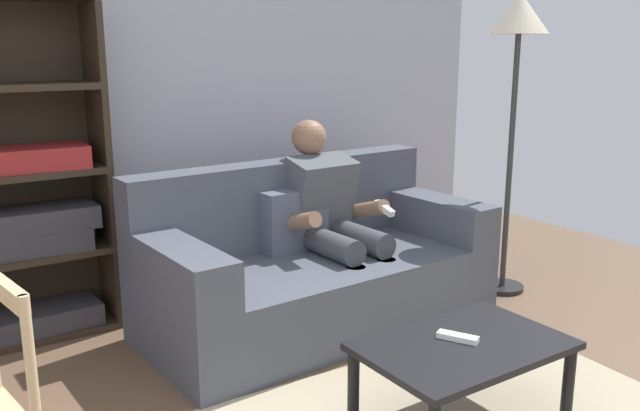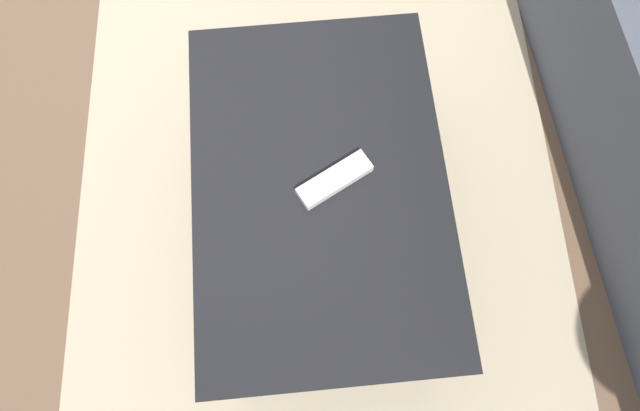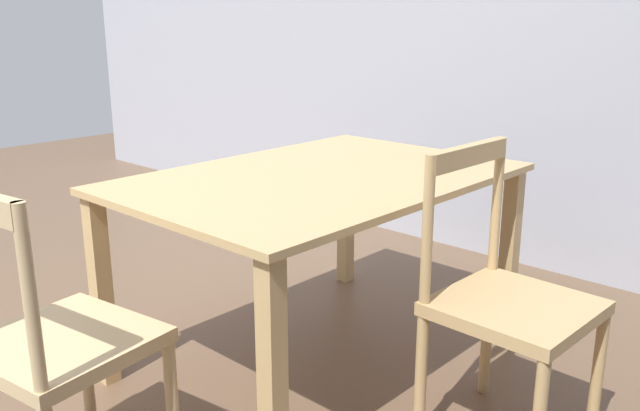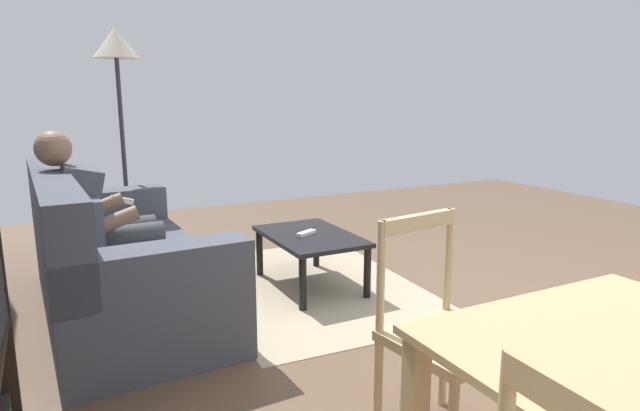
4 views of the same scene
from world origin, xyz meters
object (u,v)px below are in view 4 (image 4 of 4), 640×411
Objects in this scene: couch at (113,264)px; coffee_table at (310,241)px; person_lounging at (99,219)px; floor_lamp at (117,65)px; dining_chair_facing_couch at (444,336)px; tv_remote at (306,233)px.

couch reaches higher than coffee_table.
coffee_table is at bearing -101.40° from person_lounging.
person_lounging is 0.61× the size of floor_lamp.
dining_chair_facing_couch is 0.47× the size of floor_lamp.
coffee_table is 2.17m from floor_lamp.
couch is 1.85m from floor_lamp.
tv_remote is 1.82m from dining_chair_facing_couch.
person_lounging reaches higher than dining_chair_facing_couch.
floor_lamp is at bearing 35.84° from coffee_table.
tv_remote is at bearing -101.77° from person_lounging.
floor_lamp is at bearing -11.64° from couch.
floor_lamp is (1.43, 1.00, 1.19)m from tv_remote.
coffee_table is (-0.11, -1.31, 0.01)m from couch.
tv_remote is (-0.11, -1.27, 0.07)m from couch.
couch is 1.08× the size of floor_lamp.
floor_lamp reaches higher than tv_remote.
dining_chair_facing_couch is at bearing 143.49° from tv_remote.
person_lounging reaches higher than coffee_table.
floor_lamp is (1.32, -0.27, 1.26)m from couch.
person_lounging is at bearing 164.77° from floor_lamp.
coffee_table is 0.45× the size of floor_lamp.
tv_remote is at bearing 94.43° from coffee_table.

